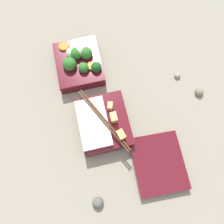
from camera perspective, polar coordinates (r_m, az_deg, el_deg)
The scene contains 7 objects.
ground_plane at distance 0.70m, azimuth -5.56°, elevation 3.10°, with size 3.00×3.00×0.00m, color gray.
bento_tray_vegetable at distance 0.73m, azimuth -8.62°, elevation 12.64°, with size 0.17×0.14×0.07m.
bento_tray_rice at distance 0.65m, azimuth -2.37°, elevation -2.89°, with size 0.21×0.14×0.07m.
bento_lid at distance 0.65m, azimuth 12.03°, elevation -12.95°, with size 0.17×0.14×0.02m, color #510F19.
pebble_0 at distance 0.75m, azimuth 21.82°, elevation 4.76°, with size 0.03×0.03×0.03m, color #7A6B5B.
pebble_1 at distance 0.64m, azimuth -3.69°, elevation -22.60°, with size 0.03×0.03×0.03m, color #595651.
pebble_2 at distance 0.76m, azimuth 16.68°, elevation 9.05°, with size 0.02×0.02×0.02m, color gray.
Camera 1 is at (0.27, 0.01, 0.65)m, focal length 35.00 mm.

